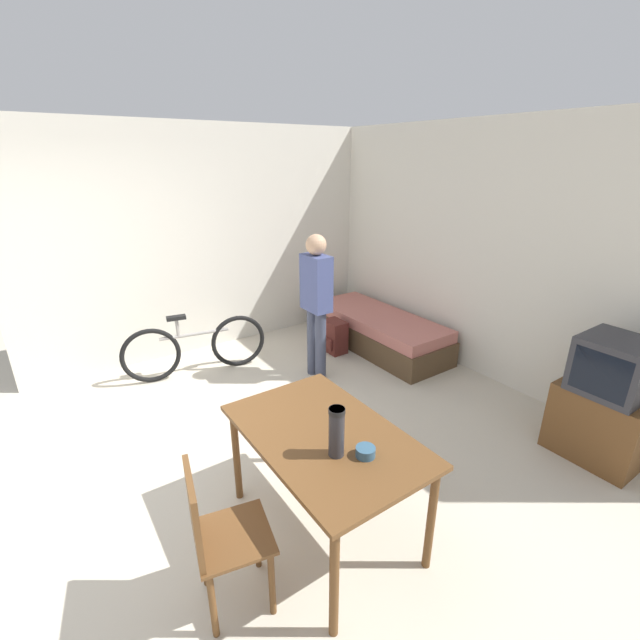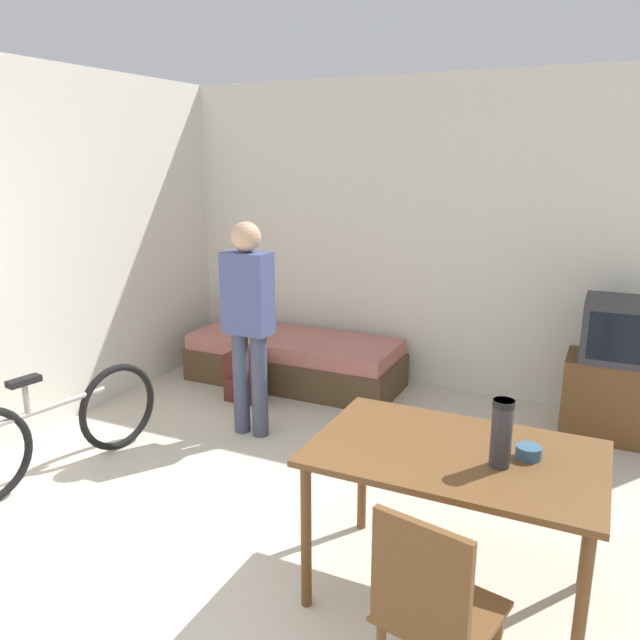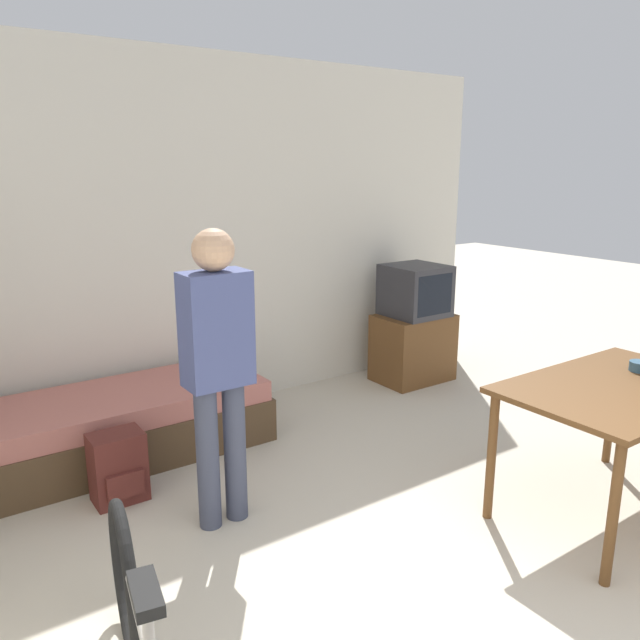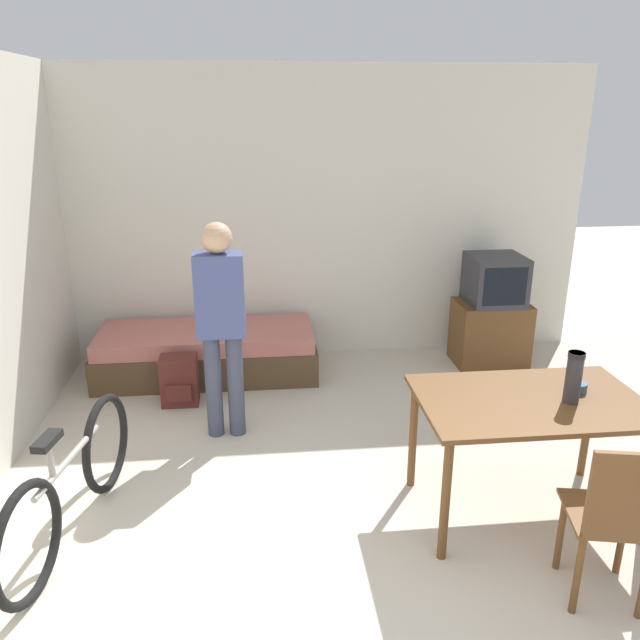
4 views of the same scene
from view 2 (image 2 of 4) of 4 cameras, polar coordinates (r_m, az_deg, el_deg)
name	(u,v)px [view 2 (image 2 of 4)]	position (r m, az deg, el deg)	size (l,w,h in m)	color
wall_back	(413,236)	(5.60, 8.46, 7.56)	(5.35, 0.06, 2.70)	silver
wall_left	(52,250)	(5.13, -23.29, 5.87)	(0.06, 4.87, 2.70)	silver
daybed	(294,360)	(5.75, -2.35, -3.69)	(1.95, 0.77, 0.44)	#4C3823
tv	(614,373)	(5.08, 25.25, -4.40)	(0.66, 0.49, 1.05)	brown
dining_table	(455,468)	(2.96, 12.21, -13.08)	(1.28, 0.82, 0.76)	brown
wooden_chair	(431,612)	(2.41, 10.12, -24.78)	(0.46, 0.46, 0.91)	brown
bicycle	(56,429)	(4.45, -23.01, -9.14)	(0.34, 1.57, 0.72)	black
person_standing	(248,315)	(4.53, -6.58, 0.46)	(0.34, 0.21, 1.60)	#3D4256
thermos_flask	(502,430)	(2.77, 16.28, -9.67)	(0.09, 0.09, 0.30)	#2D2D33
mate_bowl	(529,452)	(2.93, 18.53, -11.38)	(0.11, 0.11, 0.06)	#335670
backpack	(244,377)	(5.39, -6.93, -5.23)	(0.30, 0.24, 0.41)	#56231E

